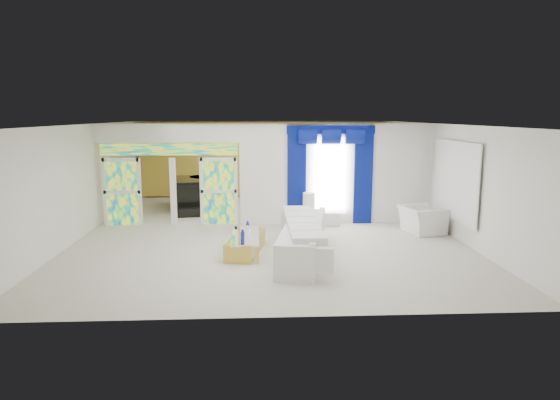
{
  "coord_description": "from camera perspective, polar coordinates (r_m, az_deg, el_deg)",
  "views": [
    {
      "loc": [
        -0.31,
        -13.51,
        3.27
      ],
      "look_at": [
        0.3,
        -1.2,
        1.1
      ],
      "focal_mm": 31.36,
      "sensor_mm": 36.0,
      "label": 1
    }
  ],
  "objects": [
    {
      "name": "console_table",
      "position": [
        14.58,
        4.54,
        -2.19
      ],
      "size": [
        1.21,
        0.39,
        0.4
      ],
      "primitive_type": "cube",
      "rotation": [
        0.0,
        0.0,
        0.01
      ],
      "color": "silver",
      "rests_on": "ground"
    },
    {
      "name": "stained_panel_left",
      "position": [
        15.21,
        -17.92,
        0.91
      ],
      "size": [
        0.95,
        0.04,
        2.0
      ],
      "primitive_type": "cube",
      "color": "#994C3F",
      "rests_on": "ground"
    },
    {
      "name": "blue_drape_right",
      "position": [
        14.85,
        9.68,
        2.61
      ],
      "size": [
        0.55,
        0.1,
        2.8
      ],
      "primitive_type": "cube",
      "color": "#030E49",
      "rests_on": "ground"
    },
    {
      "name": "coffee_table",
      "position": [
        11.74,
        -4.02,
        -5.15
      ],
      "size": [
        0.96,
        1.96,
        0.42
      ],
      "primitive_type": "cube",
      "rotation": [
        0.0,
        0.0,
        -0.19
      ],
      "color": "gold",
      "rests_on": "ground"
    },
    {
      "name": "blue_pelmet",
      "position": [
        14.55,
        5.96,
        8.16
      ],
      "size": [
        2.6,
        0.12,
        0.25
      ],
      "primitive_type": "cube",
      "color": "#030E49",
      "rests_on": "dividing_wall"
    },
    {
      "name": "dividing_wall",
      "position": [
        14.82,
        6.75,
        3.06
      ],
      "size": [
        5.7,
        0.18,
        3.0
      ],
      "primitive_type": "cube",
      "color": "white",
      "rests_on": "ground"
    },
    {
      "name": "floor",
      "position": [
        13.9,
        -1.48,
        -3.62
      ],
      "size": [
        12.0,
        12.0,
        0.0
      ],
      "primitive_type": "plane",
      "color": "#B7AF9E",
      "rests_on": "ground"
    },
    {
      "name": "gold_curtains",
      "position": [
        19.49,
        -1.93,
        4.76
      ],
      "size": [
        9.7,
        0.12,
        2.9
      ],
      "primitive_type": "cube",
      "color": "gold",
      "rests_on": "ground"
    },
    {
      "name": "wall_mirror",
      "position": [
        13.67,
        19.78,
        2.17
      ],
      "size": [
        0.04,
        2.7,
        1.9
      ],
      "primitive_type": "cube",
      "color": "white",
      "rests_on": "ground"
    },
    {
      "name": "blue_drape_left",
      "position": [
        14.55,
        1.96,
        2.59
      ],
      "size": [
        0.55,
        0.1,
        2.8
      ],
      "primitive_type": "cube",
      "color": "#030E49",
      "rests_on": "ground"
    },
    {
      "name": "window_pane",
      "position": [
        14.69,
        5.84,
        2.82
      ],
      "size": [
        1.0,
        0.02,
        2.3
      ],
      "primitive_type": "cube",
      "color": "white",
      "rests_on": "dividing_wall"
    },
    {
      "name": "tv_console",
      "position": [
        16.56,
        -18.31,
        -0.6
      ],
      "size": [
        0.6,
        0.57,
        0.75
      ],
      "primitive_type": "cube",
      "rotation": [
        0.0,
        0.0,
        -0.23
      ],
      "color": "#A87D54",
      "rests_on": "ground"
    },
    {
      "name": "white_sofa",
      "position": [
        11.46,
        2.73,
        -4.68
      ],
      "size": [
        1.54,
        3.98,
        0.74
      ],
      "primitive_type": "cube",
      "rotation": [
        0.0,
        0.0,
        -0.19
      ],
      "color": "silver",
      "rests_on": "ground"
    },
    {
      "name": "chandelier",
      "position": [
        17.03,
        -9.64,
        7.76
      ],
      "size": [
        0.6,
        0.6,
        0.6
      ],
      "primitive_type": "sphere",
      "color": "gold",
      "rests_on": "ceiling"
    },
    {
      "name": "armchair",
      "position": [
        14.15,
        16.21,
        -2.24
      ],
      "size": [
        1.21,
        1.33,
        0.74
      ],
      "primitive_type": "imported",
      "rotation": [
        0.0,
        0.0,
        1.78
      ],
      "color": "silver",
      "rests_on": "ground"
    },
    {
      "name": "piano_bench",
      "position": [
        16.05,
        -10.52,
        -1.44
      ],
      "size": [
        0.86,
        0.43,
        0.27
      ],
      "primitive_type": "cube",
      "rotation": [
        0.0,
        0.0,
        0.14
      ],
      "color": "black",
      "rests_on": "ground"
    },
    {
      "name": "grand_piano",
      "position": [
        17.54,
        -9.88,
        0.81
      ],
      "size": [
        1.83,
        2.25,
        1.04
      ],
      "primitive_type": "cube",
      "rotation": [
        0.0,
        0.0,
        0.14
      ],
      "color": "black",
      "rests_on": "ground"
    },
    {
      "name": "decanters",
      "position": [
        11.69,
        -4.02,
        -3.73
      ],
      "size": [
        0.2,
        1.15,
        0.21
      ],
      "color": "#141890",
      "rests_on": "coffee_table"
    },
    {
      "name": "dividing_header",
      "position": [
        14.74,
        -12.88,
        7.62
      ],
      "size": [
        4.3,
        0.18,
        0.55
      ],
      "primitive_type": "cube",
      "color": "white",
      "rests_on": "dividing_wall"
    },
    {
      "name": "table_lamp",
      "position": [
        14.45,
        3.39,
        -0.31
      ],
      "size": [
        0.36,
        0.36,
        0.58
      ],
      "primitive_type": "cylinder",
      "color": "silver",
      "rests_on": "console_table"
    },
    {
      "name": "stained_transom",
      "position": [
        14.76,
        -12.81,
        5.78
      ],
      "size": [
        4.0,
        0.05,
        0.35
      ],
      "primitive_type": "cube",
      "color": "#994C3F",
      "rests_on": "dividing_header"
    },
    {
      "name": "stained_panel_right",
      "position": [
        14.72,
        -7.15,
        1.04
      ],
      "size": [
        0.95,
        0.04,
        2.0
      ],
      "primitive_type": "cube",
      "color": "#994C3F",
      "rests_on": "ground"
    }
  ]
}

